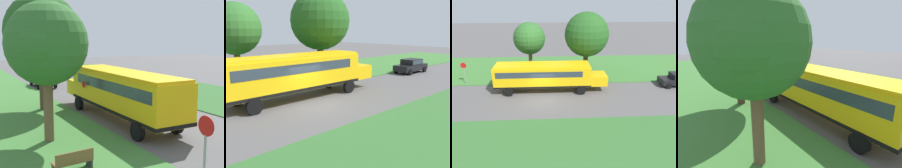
% 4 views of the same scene
% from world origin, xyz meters
% --- Properties ---
extents(ground_plane, '(120.00, 120.00, 0.00)m').
position_xyz_m(ground_plane, '(0.00, 0.00, 0.00)').
color(ground_plane, '#565454').
extents(grass_verge, '(12.00, 80.00, 0.08)m').
position_xyz_m(grass_verge, '(-10.00, 0.00, 0.04)').
color(grass_verge, '#3D7533').
rests_on(grass_verge, ground).
extents(school_bus, '(2.85, 12.42, 3.16)m').
position_xyz_m(school_bus, '(-2.21, 0.23, 1.92)').
color(school_bus, yellow).
rests_on(school_bus, ground).
extents(car_black_nearest, '(2.02, 4.40, 1.56)m').
position_xyz_m(car_black_nearest, '(-2.80, 16.16, 0.88)').
color(car_black_nearest, black).
rests_on(car_black_nearest, ground).
extents(oak_tree_beside_bus, '(4.07, 4.07, 6.97)m').
position_xyz_m(oak_tree_beside_bus, '(-7.59, -1.98, 4.90)').
color(oak_tree_beside_bus, brown).
rests_on(oak_tree_beside_bus, ground).
extents(oak_tree_roadside_mid, '(5.34, 5.34, 8.35)m').
position_xyz_m(oak_tree_roadside_mid, '(-5.72, 5.21, 5.62)').
color(oak_tree_roadside_mid, '#4C3826').
rests_on(oak_tree_roadside_mid, ground).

